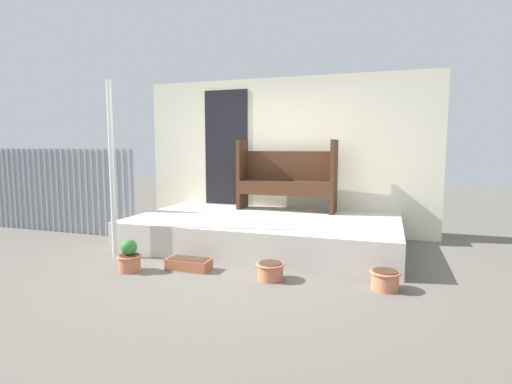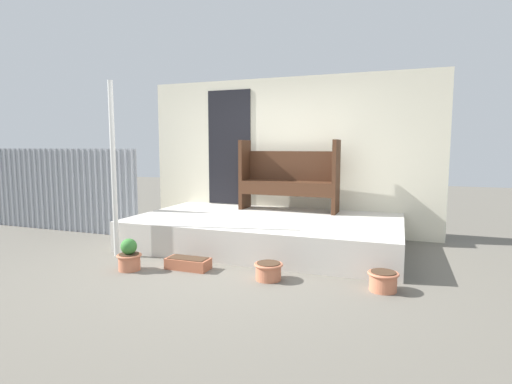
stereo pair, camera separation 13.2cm
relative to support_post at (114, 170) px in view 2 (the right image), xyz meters
name	(u,v)px [view 2 (the right image)]	position (x,y,z in m)	size (l,w,h in m)	color
ground_plane	(229,265)	(1.58, 0.12, -1.15)	(24.00, 24.00, 0.00)	#666056
porch_slab	(266,232)	(1.70, 1.20, -0.93)	(3.80, 2.14, 0.42)	beige
house_wall	(284,155)	(1.66, 2.30, 0.16)	(5.00, 0.08, 2.60)	beige
fence_corrugated	(61,190)	(-1.98, 1.02, -0.44)	(3.13, 0.05, 1.42)	gray
support_post	(114,170)	(0.00, 0.00, 0.00)	(0.07, 0.07, 2.29)	silver
bench	(289,176)	(1.84, 1.94, -0.16)	(1.59, 0.44, 1.13)	#422616
flower_pot_left	(129,256)	(0.56, -0.46, -0.98)	(0.29, 0.29, 0.38)	#C67251
flower_pot_middle	(268,270)	(2.21, -0.22, -1.04)	(0.32, 0.32, 0.19)	#C67251
flower_pot_right	(383,280)	(3.40, -0.15, -1.04)	(0.31, 0.31, 0.20)	#C67251
planter_box_rect	(188,263)	(1.19, -0.18, -1.08)	(0.52, 0.24, 0.14)	#B26042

